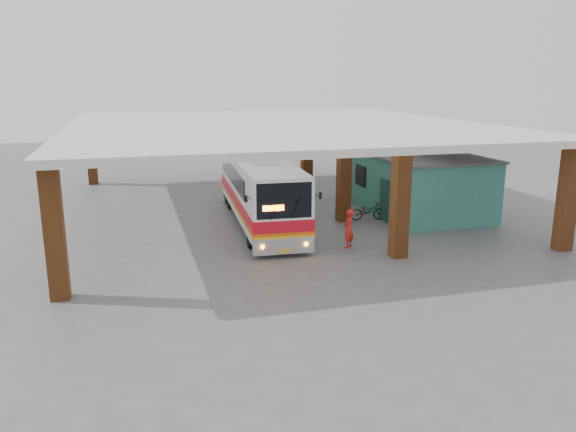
{
  "coord_description": "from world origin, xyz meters",
  "views": [
    {
      "loc": [
        -7.07,
        -22.38,
        6.95
      ],
      "look_at": [
        -0.71,
        0.0,
        1.21
      ],
      "focal_mm": 35.0,
      "sensor_mm": 36.0,
      "label": 1
    }
  ],
  "objects_px": {
    "coach_bus": "(260,189)",
    "pedestrian": "(349,229)",
    "motorcycle": "(368,211)",
    "red_chair": "(347,195)"
  },
  "relations": [
    {
      "from": "coach_bus",
      "to": "motorcycle",
      "type": "bearing_deg",
      "value": -6.17
    },
    {
      "from": "pedestrian",
      "to": "motorcycle",
      "type": "bearing_deg",
      "value": -167.16
    },
    {
      "from": "coach_bus",
      "to": "motorcycle",
      "type": "relative_size",
      "value": 6.8
    },
    {
      "from": "motorcycle",
      "to": "red_chair",
      "type": "height_order",
      "value": "motorcycle"
    },
    {
      "from": "coach_bus",
      "to": "pedestrian",
      "type": "distance_m",
      "value": 5.75
    },
    {
      "from": "coach_bus",
      "to": "pedestrian",
      "type": "height_order",
      "value": "coach_bus"
    },
    {
      "from": "coach_bus",
      "to": "pedestrian",
      "type": "relative_size",
      "value": 7.2
    },
    {
      "from": "motorcycle",
      "to": "pedestrian",
      "type": "height_order",
      "value": "pedestrian"
    },
    {
      "from": "motorcycle",
      "to": "coach_bus",
      "type": "bearing_deg",
      "value": 86.8
    },
    {
      "from": "red_chair",
      "to": "pedestrian",
      "type": "bearing_deg",
      "value": -128.75
    }
  ]
}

